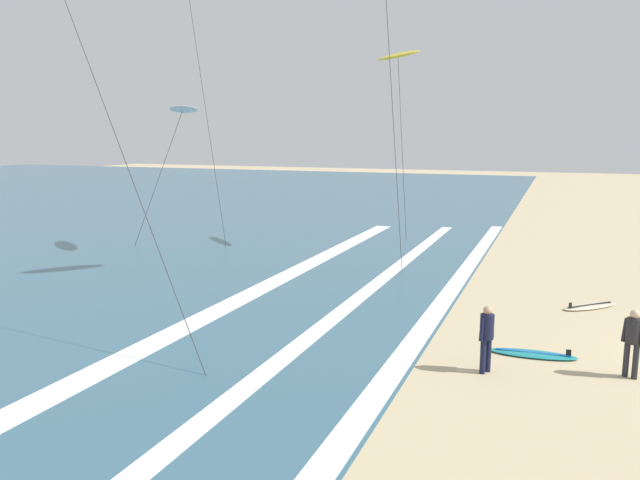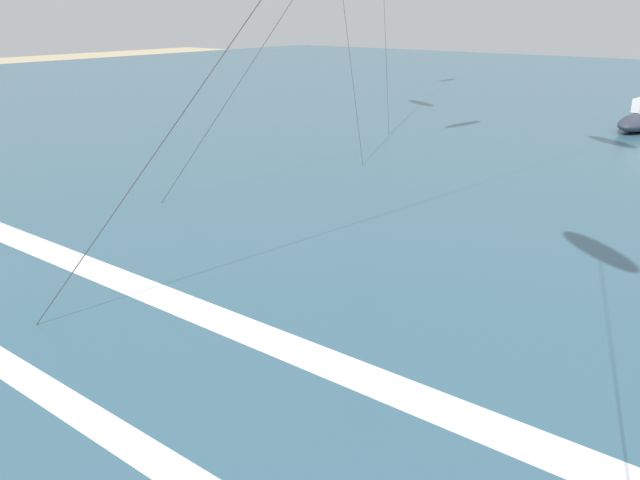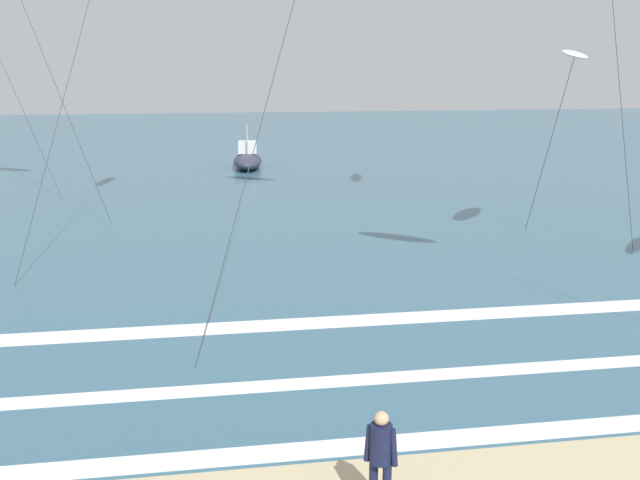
# 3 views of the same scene
# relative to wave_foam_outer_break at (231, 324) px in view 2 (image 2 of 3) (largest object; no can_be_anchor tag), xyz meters

# --- Properties ---
(wave_foam_mid_break) EXTENTS (41.73, 0.58, 0.01)m
(wave_foam_mid_break) POSITION_rel_wave_foam_outer_break_xyz_m (0.90, -3.65, 0.00)
(wave_foam_mid_break) COLOR white
(wave_foam_mid_break) RESTS_ON ocean_surface
(wave_foam_outer_break) EXTENTS (41.64, 0.88, 0.01)m
(wave_foam_outer_break) POSITION_rel_wave_foam_outer_break_xyz_m (0.00, 0.00, 0.00)
(wave_foam_outer_break) COLOR white
(wave_foam_outer_break) RESTS_ON ocean_surface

